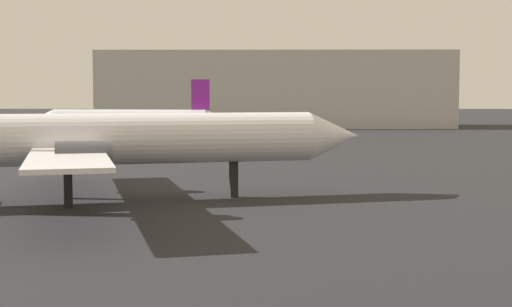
{
  "coord_description": "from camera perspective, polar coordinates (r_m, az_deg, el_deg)",
  "views": [
    {
      "loc": [
        0.7,
        -12.45,
        6.1
      ],
      "look_at": [
        0.04,
        39.2,
        2.03
      ],
      "focal_mm": 52.98,
      "sensor_mm": 36.0,
      "label": 1
    }
  ],
  "objects": [
    {
      "name": "airplane_on_taxiway",
      "position": [
        43.43,
        -12.86,
        1.03
      ],
      "size": [
        31.79,
        27.23,
        10.51
      ],
      "rotation": [
        0.0,
        0.0,
        0.26
      ],
      "color": "white",
      "rests_on": "ground_plane"
    },
    {
      "name": "terminal_building",
      "position": [
        142.35,
        1.43,
        4.83
      ],
      "size": [
        63.78,
        21.07,
        13.8
      ],
      "primitive_type": "cube",
      "color": "#B7B7B2",
      "rests_on": "ground_plane"
    },
    {
      "name": "airplane_far_left",
      "position": [
        95.79,
        -9.45,
        2.49
      ],
      "size": [
        25.73,
        17.06,
        7.92
      ],
      "rotation": [
        0.0,
        0.0,
        3.01
      ],
      "color": "silver",
      "rests_on": "ground_plane"
    }
  ]
}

